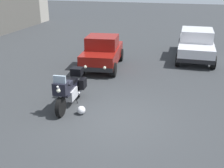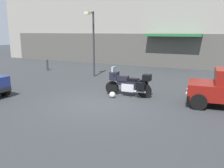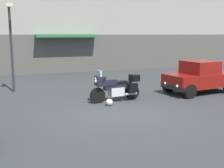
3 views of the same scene
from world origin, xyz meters
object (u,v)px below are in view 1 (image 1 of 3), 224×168
object	(u,v)px
helmet	(81,110)
car_sedan_far	(196,44)
motorcycle	(69,88)
car_compact_side	(102,52)

from	to	relation	value
helmet	car_sedan_far	world-z (taller)	car_sedan_far
motorcycle	car_compact_side	bearing A→B (deg)	178.52
car_sedan_far	car_compact_side	xyz separation A→B (m)	(-2.99, 4.41, -0.01)
helmet	car_compact_side	distance (m)	5.05
helmet	car_compact_side	size ratio (longest dim) A/B	0.08
helmet	car_sedan_far	xyz separation A→B (m)	(7.94, -3.63, 0.64)
helmet	car_compact_side	xyz separation A→B (m)	(4.95, 0.79, 0.63)
motorcycle	helmet	world-z (taller)	motorcycle
motorcycle	helmet	xyz separation A→B (m)	(-0.56, -0.63, -0.48)
motorcycle	car_sedan_far	distance (m)	8.53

